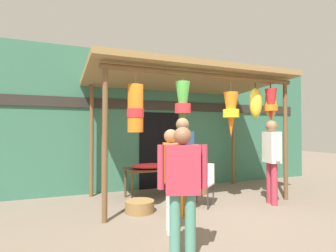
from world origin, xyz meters
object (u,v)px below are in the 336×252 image
at_px(folding_chair, 203,180).
at_px(wicker_basket_spare, 140,206).
at_px(wicker_basket_by_table, 199,188).
at_px(customer_foreground, 272,154).
at_px(passerby_at_right, 171,172).
at_px(display_table, 153,171).
at_px(vendor_in_orange, 183,182).
at_px(flower_heap_on_table, 150,166).
at_px(shopper_by_bananas, 183,158).

distance_m(folding_chair, wicker_basket_spare, 1.39).
bearing_deg(wicker_basket_spare, wicker_basket_by_table, 27.18).
xyz_separation_m(customer_foreground, passerby_at_right, (-2.53, -0.62, -0.13)).
height_order(display_table, customer_foreground, customer_foreground).
distance_m(wicker_basket_by_table, vendor_in_orange, 3.47).
bearing_deg(flower_heap_on_table, passerby_at_right, -99.64).
bearing_deg(passerby_at_right, wicker_basket_spare, 97.84).
height_order(wicker_basket_spare, vendor_in_orange, vendor_in_orange).
distance_m(wicker_basket_spare, customer_foreground, 2.88).
bearing_deg(customer_foreground, flower_heap_on_table, 149.09).
bearing_deg(customer_foreground, shopper_by_bananas, -179.44).
height_order(display_table, vendor_in_orange, vendor_in_orange).
distance_m(folding_chair, passerby_at_right, 1.65).
xyz_separation_m(display_table, wicker_basket_by_table, (1.19, -0.00, -0.48)).
bearing_deg(wicker_basket_by_table, wicker_basket_spare, -152.82).
distance_m(folding_chair, shopper_by_bananas, 1.00).
bearing_deg(display_table, customer_foreground, -33.31).
relative_size(flower_heap_on_table, passerby_at_right, 0.53).
relative_size(folding_chair, wicker_basket_by_table, 1.97).
relative_size(wicker_basket_by_table, vendor_in_orange, 0.28).
relative_size(flower_heap_on_table, wicker_basket_spare, 1.50).
bearing_deg(wicker_basket_spare, vendor_in_orange, -91.53).
relative_size(customer_foreground, passerby_at_right, 1.13).
bearing_deg(passerby_at_right, customer_foreground, 13.82).
bearing_deg(vendor_in_orange, flower_heap_on_table, 79.11).
bearing_deg(passerby_at_right, flower_heap_on_table, 80.36).
xyz_separation_m(display_table, shopper_by_bananas, (0.07, -1.41, 0.43)).
xyz_separation_m(wicker_basket_by_table, shopper_by_bananas, (-1.11, -1.41, 0.91)).
height_order(wicker_basket_by_table, customer_foreground, customer_foreground).
relative_size(display_table, passerby_at_right, 0.78).
xyz_separation_m(wicker_basket_by_table, passerby_at_right, (-1.59, -2.02, 0.77)).
xyz_separation_m(folding_chair, customer_foreground, (1.35, -0.47, 0.52)).
relative_size(wicker_basket_by_table, customer_foreground, 0.25).
relative_size(display_table, shopper_by_bananas, 0.69).
bearing_deg(wicker_basket_spare, shopper_by_bananas, -39.16).
bearing_deg(passerby_at_right, wicker_basket_by_table, 51.67).
relative_size(wicker_basket_spare, shopper_by_bananas, 0.31).
bearing_deg(display_table, flower_heap_on_table, -135.38).
height_order(flower_heap_on_table, wicker_basket_by_table, flower_heap_on_table).
height_order(folding_chair, customer_foreground, customer_foreground).
xyz_separation_m(wicker_basket_by_table, wicker_basket_spare, (-1.75, -0.90, -0.02)).
distance_m(wicker_basket_spare, shopper_by_bananas, 1.24).
height_order(folding_chair, shopper_by_bananas, shopper_by_bananas).
height_order(wicker_basket_spare, shopper_by_bananas, shopper_by_bananas).
bearing_deg(passerby_at_right, display_table, 78.57).
bearing_deg(wicker_basket_by_table, display_table, 179.95).
xyz_separation_m(flower_heap_on_table, wicker_basket_spare, (-0.48, -0.82, -0.63)).
bearing_deg(display_table, wicker_basket_spare, -122.02).
relative_size(wicker_basket_spare, customer_foreground, 0.31).
xyz_separation_m(flower_heap_on_table, vendor_in_orange, (-0.54, -2.79, 0.18)).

